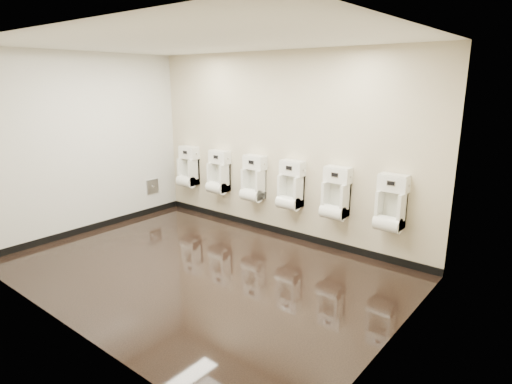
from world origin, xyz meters
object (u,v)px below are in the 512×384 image
Objects in this scene: access_panel at (152,186)px; urinal_3 at (291,189)px; urinal_2 at (253,182)px; urinal_1 at (218,175)px; urinal_4 at (335,197)px; urinal_5 at (391,207)px; urinal_0 at (188,170)px.

access_panel is 2.80m from urinal_3.
urinal_1 is at bearing 180.00° from urinal_2.
access_panel is 0.35× the size of urinal_4.
urinal_3 is 1.00× the size of urinal_4.
urinal_5 is at bearing 0.00° from urinal_1.
urinal_5 is at bearing 0.00° from urinal_0.
urinal_1 and urinal_2 have the same top height.
urinal_0 is 1.00× the size of urinal_1.
urinal_0 is at bearing 180.00° from urinal_4.
urinal_1 is 1.00× the size of urinal_2.
urinal_2 is at bearing 180.00° from urinal_5.
urinal_2 is at bearing 11.74° from access_panel.
access_panel is 1.37m from urinal_1.
urinal_5 is (0.79, 0.00, 0.00)m from urinal_4.
urinal_3 is at bearing 8.74° from access_panel.
access_panel is 0.35× the size of urinal_0.
urinal_4 is at bearing 0.00° from urinal_3.
urinal_1 is (1.27, 0.42, 0.30)m from access_panel.
urinal_1 is (0.76, 0.00, 0.00)m from urinal_0.
urinal_2 is at bearing 0.00° from urinal_1.
urinal_5 is at bearing 0.00° from urinal_2.
urinal_2 is 1.00× the size of urinal_5.
urinal_3 is (1.48, 0.00, 0.00)m from urinal_1.
urinal_3 is (2.75, 0.42, 0.30)m from access_panel.
urinal_0 is at bearing 180.00° from urinal_2.
urinal_1 and urinal_3 have the same top height.
urinal_1 is at bearing 0.00° from urinal_0.
urinal_3 is (0.72, 0.00, 0.00)m from urinal_2.
urinal_5 is (4.29, 0.42, 0.30)m from access_panel.
urinal_4 and urinal_5 have the same top height.
urinal_4 is (1.47, 0.00, 0.00)m from urinal_2.
urinal_4 is (2.24, 0.00, 0.00)m from urinal_1.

